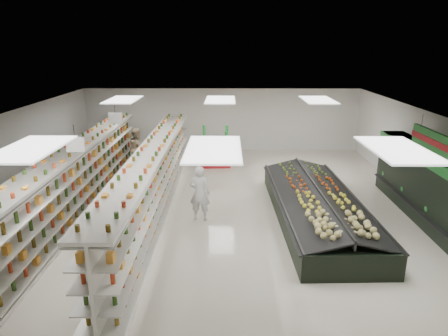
{
  "coord_description": "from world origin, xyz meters",
  "views": [
    {
      "loc": [
        0.31,
        -12.4,
        5.34
      ],
      "look_at": [
        0.18,
        0.74,
        1.25
      ],
      "focal_mm": 32.0,
      "sensor_mm": 36.0,
      "label": 1
    }
  ],
  "objects_px": {
    "gondola_center": "(154,184)",
    "produce_island": "(317,205)",
    "gondola_left": "(81,179)",
    "shopper_background": "(138,148)",
    "shopper_main": "(200,193)",
    "soda_endcap": "(215,148)"
  },
  "relations": [
    {
      "from": "gondola_center",
      "to": "produce_island",
      "type": "xyz_separation_m",
      "value": [
        5.21,
        -0.55,
        -0.51
      ]
    },
    {
      "from": "gondola_center",
      "to": "produce_island",
      "type": "bearing_deg",
      "value": -6.12
    },
    {
      "from": "gondola_left",
      "to": "shopper_background",
      "type": "distance_m",
      "value": 4.56
    },
    {
      "from": "produce_island",
      "to": "shopper_main",
      "type": "distance_m",
      "value": 3.71
    },
    {
      "from": "shopper_background",
      "to": "shopper_main",
      "type": "bearing_deg",
      "value": -164.89
    },
    {
      "from": "gondola_center",
      "to": "shopper_main",
      "type": "distance_m",
      "value": 1.64
    },
    {
      "from": "soda_endcap",
      "to": "shopper_background",
      "type": "bearing_deg",
      "value": -174.24
    },
    {
      "from": "gondola_left",
      "to": "soda_endcap",
      "type": "relative_size",
      "value": 6.98
    },
    {
      "from": "soda_endcap",
      "to": "shopper_background",
      "type": "distance_m",
      "value": 3.47
    },
    {
      "from": "gondola_left",
      "to": "shopper_main",
      "type": "bearing_deg",
      "value": -15.05
    },
    {
      "from": "produce_island",
      "to": "soda_endcap",
      "type": "relative_size",
      "value": 4.04
    },
    {
      "from": "gondola_left",
      "to": "gondola_center",
      "type": "height_order",
      "value": "gondola_center"
    },
    {
      "from": "gondola_left",
      "to": "shopper_background",
      "type": "bearing_deg",
      "value": 77.56
    },
    {
      "from": "shopper_main",
      "to": "shopper_background",
      "type": "distance_m",
      "value": 6.36
    },
    {
      "from": "gondola_left",
      "to": "gondola_center",
      "type": "relative_size",
      "value": 0.99
    },
    {
      "from": "soda_endcap",
      "to": "produce_island",
      "type": "bearing_deg",
      "value": -59.93
    },
    {
      "from": "produce_island",
      "to": "shopper_background",
      "type": "distance_m",
      "value": 8.77
    },
    {
      "from": "gondola_center",
      "to": "shopper_background",
      "type": "height_order",
      "value": "gondola_center"
    },
    {
      "from": "shopper_main",
      "to": "produce_island",
      "type": "bearing_deg",
      "value": -169.41
    },
    {
      "from": "gondola_left",
      "to": "soda_endcap",
      "type": "distance_m",
      "value": 6.52
    },
    {
      "from": "shopper_main",
      "to": "shopper_background",
      "type": "relative_size",
      "value": 0.98
    },
    {
      "from": "gondola_left",
      "to": "shopper_main",
      "type": "height_order",
      "value": "gondola_left"
    }
  ]
}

